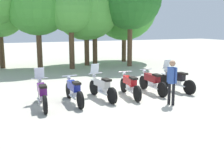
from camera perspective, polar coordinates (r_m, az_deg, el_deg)
ground_plane at (r=10.80m, az=1.04°, el=-5.15°), size 80.00×80.00×0.00m
motorcycle_0 at (r=9.85m, az=-15.01°, el=-3.95°), size 0.62×2.19×1.37m
motorcycle_1 at (r=10.10m, az=-8.32°, el=-3.41°), size 0.62×2.19×0.99m
motorcycle_2 at (r=10.57m, az=-2.25°, el=-2.61°), size 0.62×2.18×1.37m
motorcycle_3 at (r=10.94m, az=3.89°, el=-2.25°), size 0.62×2.19×0.99m
motorcycle_4 at (r=11.66m, az=8.72°, el=-1.55°), size 0.62×2.19×0.99m
motorcycle_5 at (r=12.25m, az=13.70°, el=-1.09°), size 0.62×2.18×1.37m
person_0 at (r=9.92m, az=12.90°, el=-0.99°), size 0.30×0.39×1.68m
tree_2 at (r=18.68m, az=-16.00°, el=14.90°), size 4.41×4.41×6.70m
tree_3 at (r=18.20m, az=-9.01°, el=14.23°), size 3.41×3.41×5.87m
tree_4 at (r=19.77m, az=-5.68°, el=14.89°), size 5.15×5.15×7.03m
tree_7 at (r=21.85m, az=2.68°, el=14.35°), size 5.26×5.26×7.03m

